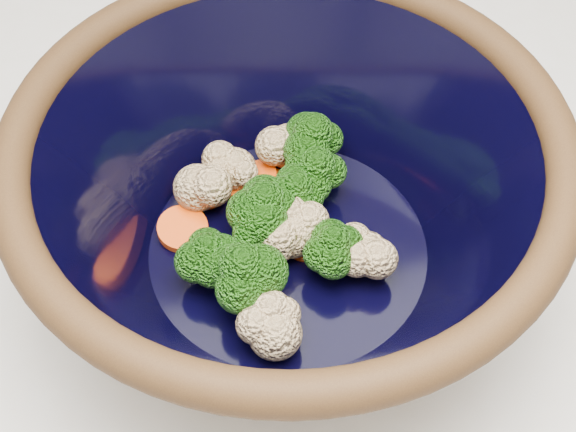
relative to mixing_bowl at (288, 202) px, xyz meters
name	(u,v)px	position (x,y,z in m)	size (l,w,h in m)	color
mixing_bowl	(288,202)	(0.00, 0.00, 0.00)	(0.40, 0.40, 0.14)	black
vegetable_pile	(276,212)	(-0.01, 0.01, -0.02)	(0.14, 0.17, 0.05)	#608442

